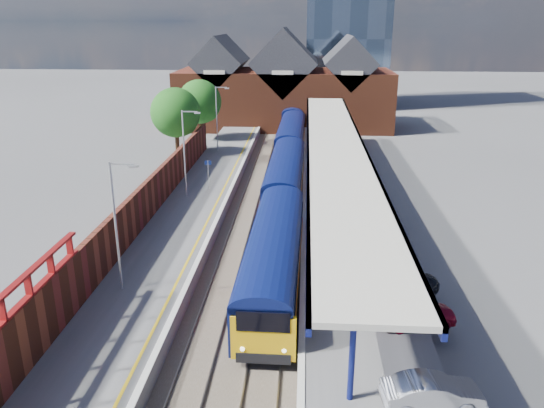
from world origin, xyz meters
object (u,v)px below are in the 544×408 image
Objects in this scene: lamp_post_c at (186,148)px; parked_car_dark at (402,276)px; parked_car_red at (416,313)px; platform_sign at (208,170)px; parked_car_blue at (369,210)px; train at (289,151)px; parked_car_silver at (432,393)px; lamp_post_b at (118,219)px; lamp_post_d at (218,115)px.

parked_car_dark is at bearing -44.65° from lamp_post_c.
parked_car_dark is at bearing -12.89° from parked_car_red.
platform_sign is 0.65× the size of parked_car_blue.
parked_car_red reaches higher than parked_car_dark.
train is 36.32m from parked_car_silver.
platform_sign is at bearing -124.41° from train.
lamp_post_c reaches higher than train.
lamp_post_c is at bearing 23.69° from parked_car_silver.
platform_sign is (1.36, 18.00, -2.30)m from lamp_post_b.
parked_car_silver is 20.27m from parked_car_blue.
lamp_post_b is 1.00× the size of lamp_post_c.
lamp_post_d is (-7.86, 4.52, 2.87)m from train.
lamp_post_b is 1.82× the size of parked_car_blue.
parked_car_silver reaches higher than parked_car_blue.
train is 11.50m from platform_sign.
lamp_post_c is 15.17m from parked_car_blue.
lamp_post_c is at bearing -90.00° from lamp_post_d.
train is 9.42× the size of lamp_post_d.
train is 9.42× the size of lamp_post_c.
parked_car_blue is (12.86, -5.98, -1.16)m from platform_sign.
parked_car_red is 5.68m from parked_car_silver.
parked_car_blue is at bearing -6.57° from parked_car_silver.
lamp_post_c reaches higher than parked_car_dark.
parked_car_dark is at bearing -10.00° from parked_car_silver.
lamp_post_c is at bearing -124.38° from train.
parked_car_blue is (6.37, -15.46, -0.59)m from train.
parked_car_red reaches higher than parked_car_silver.
lamp_post_c is 16.00m from lamp_post_d.
parked_car_silver is (14.35, -40.25, -3.38)m from lamp_post_d.
lamp_post_c is 1.79× the size of parked_car_dark.
parked_car_blue is (14.22, -19.98, -3.46)m from lamp_post_d.
parked_car_silver is at bearing 163.01° from parked_car_red.
train is 28.72m from lamp_post_b.
lamp_post_b and lamp_post_d have the same top height.
lamp_post_d is 2.80× the size of platform_sign.
parked_car_red is at bearing -160.77° from parked_car_dark.
lamp_post_d is at bearing 35.30° from parked_car_blue.
train is 16.89× the size of parked_car_dark.
lamp_post_b is at bearing -90.00° from lamp_post_d.
lamp_post_d is at bearing 12.69° from parked_car_silver.
train is 14.20m from lamp_post_c.
lamp_post_d is 14.25m from platform_sign.
parked_car_blue is at bearing -9.91° from parked_car_red.
lamp_post_b is at bearing -105.95° from train.
lamp_post_c reaches higher than parked_car_red.
lamp_post_c is at bearing 74.23° from parked_car_blue.
lamp_post_d reaches higher than parked_car_dark.
platform_sign is at bearing 85.67° from lamp_post_b.
parked_car_red is at bearing -9.88° from lamp_post_b.
lamp_post_b reaches higher than parked_car_red.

